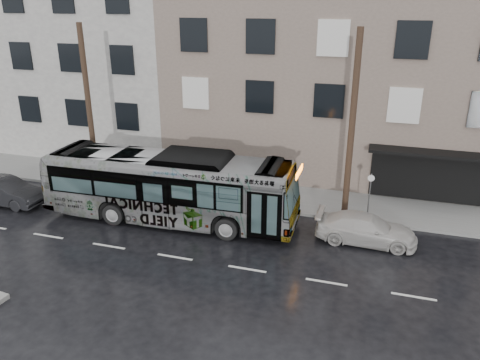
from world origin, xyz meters
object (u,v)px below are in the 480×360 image
at_px(sign_post, 369,197).
at_px(dark_sedan, 5,191).
at_px(white_sedan, 366,229).
at_px(bus, 169,187).
at_px(utility_pole_front, 352,129).
at_px(utility_pole_rear, 89,109).

distance_m(sign_post, dark_sedan, 18.84).
relative_size(sign_post, dark_sedan, 0.56).
xyz_separation_m(white_sedan, dark_sedan, (-18.55, -1.31, 0.06)).
height_order(bus, dark_sedan, bus).
xyz_separation_m(utility_pole_front, sign_post, (1.10, 0.00, -3.30)).
bearing_deg(utility_pole_front, utility_pole_rear, 180.00).
height_order(sign_post, bus, bus).
distance_m(utility_pole_rear, bus, 6.92).
xyz_separation_m(sign_post, bus, (-9.33, -2.48, 0.39)).
xyz_separation_m(utility_pole_front, bus, (-8.23, -2.48, -2.91)).
bearing_deg(utility_pole_front, sign_post, 0.00).
xyz_separation_m(bus, white_sedan, (9.36, 0.46, -1.10)).
relative_size(utility_pole_front, white_sedan, 2.02).
height_order(utility_pole_rear, white_sedan, utility_pole_rear).
distance_m(utility_pole_rear, dark_sedan, 6.20).
bearing_deg(sign_post, dark_sedan, -169.80).
bearing_deg(utility_pole_front, bus, -163.25).
height_order(utility_pole_rear, sign_post, utility_pole_rear).
bearing_deg(utility_pole_rear, sign_post, 0.00).
height_order(utility_pole_front, bus, utility_pole_front).
distance_m(utility_pole_front, utility_pole_rear, 14.00).
relative_size(utility_pole_front, bus, 0.72).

